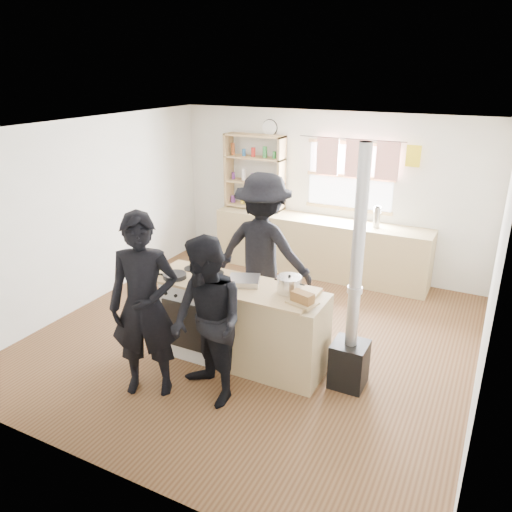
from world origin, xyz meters
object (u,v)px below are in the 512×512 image
cooking_island (244,324)px  roast_tray (244,280)px  thermos (377,217)px  person_far (263,251)px  person_near_right (207,323)px  flue_heater (352,329)px  bread_board (302,299)px  skillet_greens (175,275)px  stockpot_stove (210,266)px  person_near_left (145,306)px  stockpot_counter (289,285)px

cooking_island → roast_tray: roast_tray is taller
thermos → person_far: 2.06m
person_near_right → flue_heater: bearing=64.3°
cooking_island → bread_board: bearing=-9.2°
flue_heater → skillet_greens: bearing=-172.4°
stockpot_stove → flue_heater: size_ratio=0.09×
roast_tray → person_near_left: (-0.59, -0.94, -0.03)m
stockpot_stove → stockpot_counter: bearing=-4.1°
bread_board → thermos: bearing=90.0°
cooking_island → roast_tray: bearing=112.7°
person_near_left → person_near_right: 0.64m
person_near_right → thermos: bearing=107.5°
bread_board → person_near_right: (-0.72, -0.61, -0.14)m
person_near_left → thermos: bearing=44.5°
person_near_right → person_far: 1.70m
cooking_island → person_near_left: person_near_left is taller
stockpot_counter → person_near_right: size_ratio=0.15×
roast_tray → person_near_right: bearing=-88.4°
thermos → cooking_island: (-0.72, -2.77, -0.59)m
cooking_island → stockpot_counter: (0.50, 0.07, 0.55)m
stockpot_stove → bread_board: (1.22, -0.25, -0.03)m
roast_tray → person_far: bearing=103.1°
person_far → cooking_island: bearing=104.0°
cooking_island → roast_tray: size_ratio=4.82×
thermos → flue_heater: (0.45, -2.67, -0.40)m
cooking_island → person_near_right: bearing=-90.1°
bread_board → flue_heater: bearing=25.4°
bread_board → person_near_right: person_near_right is taller
cooking_island → skillet_greens: 0.93m
person_near_right → person_far: person_far is taller
bread_board → skillet_greens: bearing=-178.3°
skillet_greens → bread_board: 1.49m
person_near_right → roast_tray: bearing=120.7°
cooking_island → roast_tray: (-0.02, 0.06, 0.50)m
roast_tray → flue_heater: 1.24m
cooking_island → person_far: bearing=103.7°
stockpot_stove → person_far: size_ratio=0.11×
cooking_island → person_near_left: bearing=-124.8°
skillet_greens → roast_tray: (0.75, 0.22, 0.01)m
skillet_greens → roast_tray: 0.78m
thermos → cooking_island: bearing=-104.5°
skillet_greens → person_near_left: 0.74m
thermos → roast_tray: thermos is taller
roast_tray → person_near_right: size_ratio=0.24×
thermos → bread_board: thermos is taller
person_far → thermos: bearing=-117.1°
flue_heater → stockpot_stove: bearing=178.7°
person_near_right → person_far: size_ratio=0.86×
stockpot_counter → person_far: 1.14m
bread_board → person_near_left: person_near_left is taller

